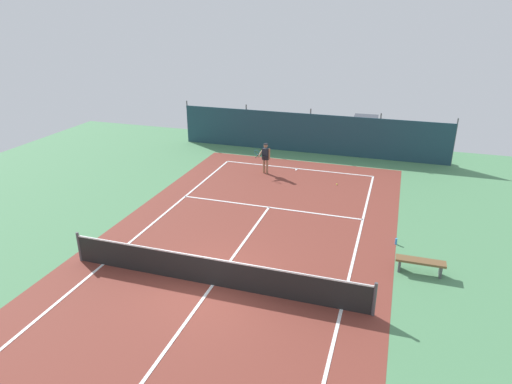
{
  "coord_description": "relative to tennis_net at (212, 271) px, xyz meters",
  "views": [
    {
      "loc": [
        5.11,
        -11.32,
        8.28
      ],
      "look_at": [
        -0.43,
        5.87,
        0.9
      ],
      "focal_mm": 31.84,
      "sensor_mm": 36.0,
      "label": 1
    }
  ],
  "objects": [
    {
      "name": "ground_plane",
      "position": [
        0.0,
        0.0,
        -0.51
      ],
      "size": [
        36.0,
        36.0,
        0.0
      ],
      "primitive_type": "plane",
      "color": "#4C8456"
    },
    {
      "name": "court_surface",
      "position": [
        0.0,
        0.0,
        -0.51
      ],
      "size": [
        11.02,
        26.6,
        0.01
      ],
      "color": "brown",
      "rests_on": "ground"
    },
    {
      "name": "tennis_net",
      "position": [
        0.0,
        0.0,
        0.0
      ],
      "size": [
        10.12,
        0.1,
        1.1
      ],
      "color": "black",
      "rests_on": "ground"
    },
    {
      "name": "back_fence",
      "position": [
        -0.0,
        15.55,
        0.16
      ],
      "size": [
        16.3,
        0.98,
        2.7
      ],
      "color": "#1E3D4C",
      "rests_on": "ground"
    },
    {
      "name": "tennis_player",
      "position": [
        -1.46,
        10.65,
        0.45
      ],
      "size": [
        0.81,
        0.68,
        1.64
      ],
      "rotation": [
        0.0,
        0.0,
        2.87
      ],
      "color": "#9E7051",
      "rests_on": "ground"
    },
    {
      "name": "tennis_ball_near_player",
      "position": [
        2.47,
        10.11,
        -0.48
      ],
      "size": [
        0.07,
        0.07,
        0.07
      ],
      "primitive_type": "sphere",
      "color": "#CCDB33",
      "rests_on": "ground"
    },
    {
      "name": "parked_car",
      "position": [
        2.99,
        18.46,
        0.33
      ],
      "size": [
        2.13,
        4.26,
        1.68
      ],
      "rotation": [
        0.0,
        0.0,
        0.03
      ],
      "color": "silver",
      "rests_on": "ground"
    },
    {
      "name": "courtside_bench",
      "position": [
        6.31,
        2.81,
        -0.14
      ],
      "size": [
        1.6,
        0.4,
        0.49
      ],
      "color": "brown",
      "rests_on": "ground"
    },
    {
      "name": "water_bottle",
      "position": [
        5.5,
        4.63,
        -0.39
      ],
      "size": [
        0.08,
        0.08,
        0.24
      ],
      "primitive_type": "cylinder",
      "color": "#338CD8",
      "rests_on": "ground"
    }
  ]
}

